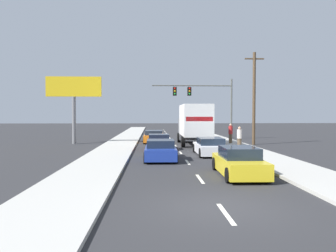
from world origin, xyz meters
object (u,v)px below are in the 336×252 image
car_blue (160,150)px  car_white (210,147)px  car_yellow (239,162)px  car_orange (154,137)px  utility_pole_mid (254,97)px  car_maroon (159,142)px  pedestrian_mid_block (231,133)px  box_truck (194,123)px  roadside_billboard (74,94)px  traffic_signal_mast (199,96)px  pedestrian_near_corner (239,138)px

car_blue → car_white: car_blue is taller
car_white → car_yellow: bearing=-90.3°
car_orange → utility_pole_mid: (9.28, -2.69, 3.83)m
car_maroon → car_white: bearing=-47.1°
car_white → car_yellow: car_yellow is taller
utility_pole_mid → pedestrian_mid_block: utility_pole_mid is taller
box_truck → pedestrian_mid_block: bearing=6.0°
utility_pole_mid → pedestrian_mid_block: bearing=174.2°
car_maroon → roadside_billboard: size_ratio=0.67×
car_white → utility_pole_mid: size_ratio=0.50×
car_blue → utility_pole_mid: (8.93, 9.76, 3.83)m
car_orange → pedestrian_mid_block: pedestrian_mid_block is taller
car_blue → car_white: bearing=33.1°
car_blue → car_orange: bearing=91.6°
car_orange → car_blue: bearing=-88.4°
roadside_billboard → car_blue: bearing=-55.1°
car_yellow → traffic_signal_mast: traffic_signal_mast is taller
pedestrian_mid_block → car_white: bearing=-113.2°
pedestrian_near_corner → roadside_billboard: bearing=155.5°
car_maroon → car_white: car_maroon is taller
box_truck → car_maroon: bearing=-132.9°
utility_pole_mid → car_maroon: bearing=-157.4°
car_maroon → pedestrian_mid_block: pedestrian_mid_block is taller
box_truck → traffic_signal_mast: traffic_signal_mast is taller
car_orange → car_white: bearing=-69.2°
car_maroon → traffic_signal_mast: bearing=65.5°
car_orange → car_yellow: car_yellow is taller
box_truck → traffic_signal_mast: size_ratio=0.86×
car_yellow → pedestrian_mid_block: 15.77m
car_orange → pedestrian_near_corner: size_ratio=2.56×
box_truck → roadside_billboard: size_ratio=1.21×
box_truck → utility_pole_mid: 6.08m
car_blue → pedestrian_mid_block: (6.81, 9.98, 0.46)m
car_yellow → roadside_billboard: 20.82m
car_orange → traffic_signal_mast: bearing=37.6°
car_yellow → utility_pole_mid: bearing=70.2°
car_orange → box_truck: size_ratio=0.57×
car_blue → pedestrian_mid_block: 12.08m
car_white → pedestrian_near_corner: pedestrian_near_corner is taller
traffic_signal_mast → pedestrian_mid_block: traffic_signal_mast is taller
car_orange → traffic_signal_mast: size_ratio=0.49×
utility_pole_mid → pedestrian_near_corner: (-2.64, -4.81, -3.41)m
car_blue → pedestrian_mid_block: bearing=55.7°
car_white → traffic_signal_mast: (1.19, 14.04, 4.37)m
car_blue → traffic_signal_mast: (4.70, 16.33, 4.35)m
car_white → pedestrian_near_corner: (2.78, 2.66, 0.44)m
car_orange → pedestrian_mid_block: (7.16, -2.47, 0.47)m
car_maroon → box_truck: 5.09m
roadside_billboard → pedestrian_near_corner: (14.28, -6.50, -3.74)m
car_maroon → pedestrian_near_corner: pedestrian_near_corner is taller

